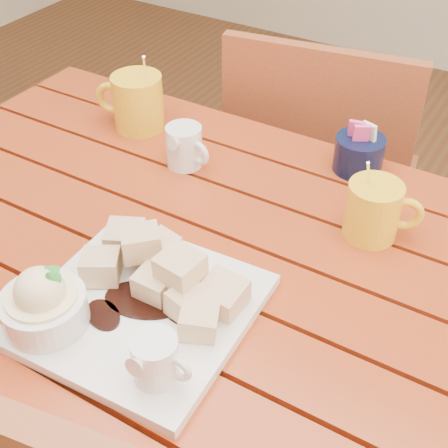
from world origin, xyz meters
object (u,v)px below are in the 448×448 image
Objects in this scene: table at (193,300)px; chair_far at (319,182)px; coffee_mug_right at (375,210)px; dessert_plate at (119,301)px; coffee_mug_left at (137,101)px.

chair_far is at bearing 93.51° from table.
table is 0.63m from chair_far.
coffee_mug_right reaches higher than chair_far.
dessert_plate is 0.34× the size of chair_far.
coffee_mug_left reaches higher than dessert_plate.
coffee_mug_left is 1.16× the size of coffee_mug_right.
coffee_mug_right is 0.59m from chair_far.
coffee_mug_right is (0.51, -0.08, -0.01)m from coffee_mug_left.
coffee_mug_left is 0.54m from chair_far.
chair_far is (-0.04, 0.62, -0.15)m from table.
coffee_mug_right is (0.22, 0.34, 0.02)m from dessert_plate.
table is at bearing 84.54° from chair_far.
dessert_plate reaches higher than table.
dessert_plate is at bearing -91.82° from table.
dessert_plate is at bearing 83.43° from chair_far.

